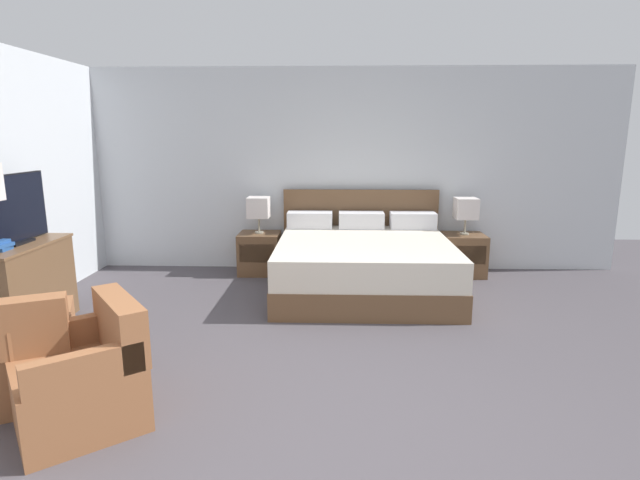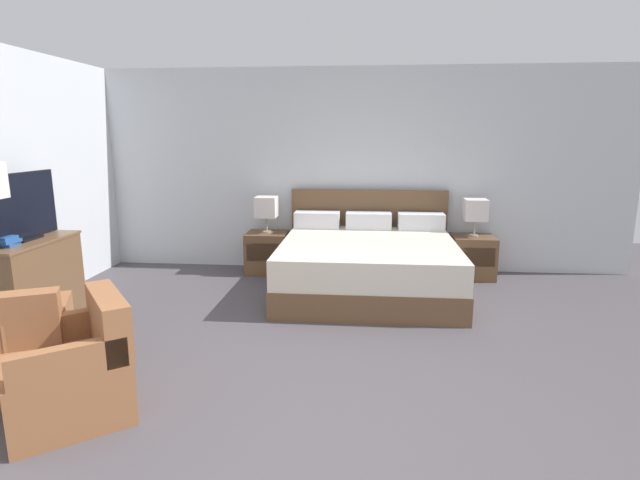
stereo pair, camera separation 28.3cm
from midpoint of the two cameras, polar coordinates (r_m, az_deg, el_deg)
name	(u,v)px [view 1 (the left image)]	position (r m, az deg, el deg)	size (l,w,h in m)	color
ground_plane	(326,450)	(3.04, -2.23, -22.90)	(11.84, 11.84, 0.00)	#4C474C
wall_back	(333,171)	(6.48, 0.22, 7.94)	(7.32, 0.06, 2.57)	silver
bed	(364,263)	(5.64, 3.59, -2.65)	(1.99, 1.98, 1.05)	brown
nightstand_left	(260,253)	(6.41, -8.16, -1.50)	(0.51, 0.47, 0.52)	brown
nightstand_right	(463,255)	(6.48, 14.86, -1.64)	(0.51, 0.47, 0.52)	brown
table_lamp_left	(259,208)	(6.31, -8.32, 3.66)	(0.27, 0.27, 0.46)	gray
table_lamp_right	(466,209)	(6.38, 15.13, 3.46)	(0.27, 0.27, 0.46)	gray
dresser	(20,286)	(5.30, -32.42, -4.48)	(0.50, 1.04, 0.79)	brown
tv	(12,210)	(5.20, -33.07, 2.85)	(0.18, 0.93, 0.61)	black
armchair_by_window	(18,359)	(4.00, -33.04, -11.39)	(0.91, 0.91, 0.76)	#935B38
armchair_companion	(85,379)	(3.51, -27.44, -13.97)	(0.96, 0.96, 0.76)	#935B38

